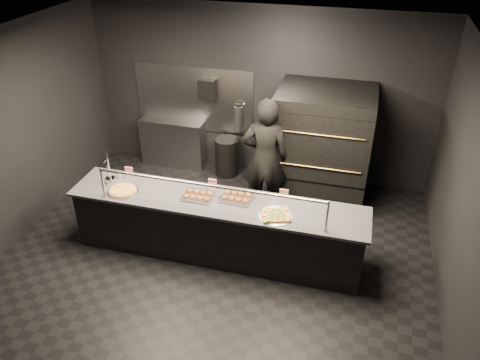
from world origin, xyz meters
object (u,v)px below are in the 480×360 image
(pizza_oven, at_px, (322,146))
(worker, at_px, (265,159))
(slider_tray_b, at_px, (237,197))
(service_counter, at_px, (217,227))
(prep_shelf, at_px, (173,143))
(square_pizza, at_px, (276,215))
(slider_tray_a, at_px, (198,196))
(towel_dispenser, at_px, (208,89))
(round_pizza, at_px, (123,191))
(trash_bin, at_px, (227,157))
(fire_extinguisher, at_px, (238,118))
(beer_tap, at_px, (109,173))

(pizza_oven, xyz_separation_m, worker, (-0.80, -0.70, 0.02))
(pizza_oven, height_order, slider_tray_b, pizza_oven)
(service_counter, distance_m, prep_shelf, 2.82)
(pizza_oven, bearing_deg, square_pizza, -99.69)
(slider_tray_a, bearing_deg, prep_shelf, 120.16)
(towel_dispenser, bearing_deg, round_pizza, -99.43)
(trash_bin, height_order, worker, worker)
(trash_bin, bearing_deg, pizza_oven, -10.58)
(towel_dispenser, bearing_deg, pizza_oven, -13.14)
(service_counter, distance_m, round_pizza, 1.41)
(square_pizza, bearing_deg, worker, 108.22)
(service_counter, xyz_separation_m, square_pizza, (0.85, -0.15, 0.47))
(pizza_oven, height_order, fire_extinguisher, pizza_oven)
(pizza_oven, distance_m, slider_tray_a, 2.39)
(service_counter, relative_size, round_pizza, 9.42)
(round_pizza, distance_m, square_pizza, 2.17)
(prep_shelf, bearing_deg, towel_dispenser, 5.71)
(pizza_oven, bearing_deg, slider_tray_a, -127.62)
(prep_shelf, relative_size, trash_bin, 1.69)
(trash_bin, xyz_separation_m, worker, (0.92, -1.02, 0.63))
(slider_tray_b, relative_size, worker, 0.26)
(beer_tap, relative_size, slider_tray_a, 1.24)
(fire_extinguisher, distance_m, square_pizza, 2.82)
(fire_extinguisher, relative_size, round_pizza, 1.16)
(service_counter, distance_m, towel_dispenser, 2.78)
(beer_tap, xyz_separation_m, slider_tray_b, (1.86, 0.07, -0.13))
(slider_tray_b, bearing_deg, slider_tray_a, -168.76)
(slider_tray_b, relative_size, square_pizza, 1.15)
(service_counter, relative_size, towel_dispenser, 11.71)
(slider_tray_a, bearing_deg, slider_tray_b, 11.24)
(towel_dispenser, relative_size, trash_bin, 0.49)
(slider_tray_a, xyz_separation_m, trash_bin, (-0.26, 2.21, -0.59))
(round_pizza, xyz_separation_m, worker, (1.72, 1.33, 0.05))
(round_pizza, xyz_separation_m, slider_tray_a, (1.06, 0.14, 0.01))
(fire_extinguisher, relative_size, square_pizza, 1.14)
(slider_tray_a, height_order, worker, worker)
(beer_tap, height_order, trash_bin, beer_tap)
(prep_shelf, xyz_separation_m, towel_dispenser, (0.70, 0.07, 1.10))
(slider_tray_a, height_order, square_pizza, slider_tray_a)
(square_pizza, bearing_deg, slider_tray_a, 171.82)
(worker, bearing_deg, towel_dispenser, -52.65)
(trash_bin, bearing_deg, worker, -47.86)
(pizza_oven, relative_size, trash_bin, 2.70)
(beer_tap, height_order, slider_tray_b, beer_tap)
(square_pizza, bearing_deg, fire_extinguisher, 115.20)
(prep_shelf, xyz_separation_m, fire_extinguisher, (1.25, 0.08, 0.61))
(service_counter, distance_m, slider_tray_a, 0.55)
(worker, bearing_deg, prep_shelf, -39.48)
(prep_shelf, bearing_deg, trash_bin, -5.27)
(square_pizza, bearing_deg, towel_dispenser, 124.57)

